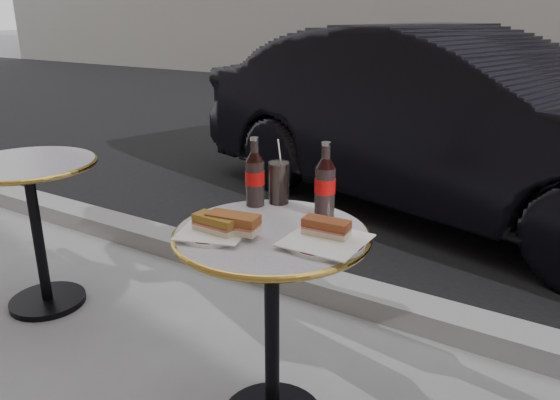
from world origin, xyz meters
The scene contains 13 objects.
asphalt_road centered at (0.00, 5.00, 0.00)m, with size 40.00×8.00×0.00m, color black.
curb centered at (0.00, 0.90, 0.05)m, with size 40.00×0.20×0.12m, color gray.
bistro_table centered at (0.00, 0.00, 0.37)m, with size 0.62×0.62×0.73m, color #BAB2C4, non-canonical shape.
bistro_table_second centered at (-1.40, 0.10, 0.37)m, with size 0.62×0.62×0.73m, color #BAB2C4, non-canonical shape.
plate_left centered at (-0.13, -0.12, 0.74)m, with size 0.21×0.21×0.01m, color white.
plate_right centered at (0.19, 0.00, 0.74)m, with size 0.24×0.24×0.01m, color silver.
sandwich_left_a centered at (-0.12, -0.12, 0.77)m, with size 0.14×0.07×0.05m, color olive.
sandwich_left_b centered at (-0.08, -0.09, 0.77)m, with size 0.16×0.07×0.06m, color #965026.
sandwich_right centered at (0.18, 0.03, 0.77)m, with size 0.14×0.07×0.05m, color brown.
cola_bottle_left centered at (-0.18, 0.17, 0.85)m, with size 0.07×0.07×0.24m, color black, non-canonical shape.
cola_bottle_right centered at (0.07, 0.21, 0.86)m, with size 0.07×0.07×0.25m, color black, non-canonical shape.
cola_glass centered at (-0.12, 0.24, 0.81)m, with size 0.07×0.07×0.15m, color black.
parked_car centered at (-0.12, 2.49, 0.65)m, with size 3.93×1.36×1.29m, color black.
Camera 1 is at (0.86, -1.32, 1.38)m, focal length 35.00 mm.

